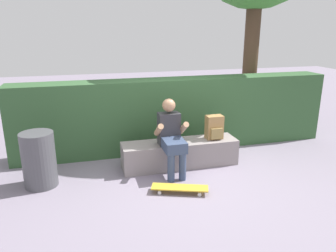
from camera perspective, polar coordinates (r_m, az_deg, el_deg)
ground_plane at (r=5.27m, az=3.30°, el=-8.48°), size 24.00×24.00×0.00m
bench_main at (r=5.52m, az=2.08°, el=-4.79°), size 1.93×0.48×0.43m
person_skater at (r=5.13m, az=0.57°, el=-1.55°), size 0.49×0.62×1.18m
skateboard_near_person at (r=4.72m, az=2.07°, el=-10.69°), size 0.82×0.47×0.09m
backpack_on_bench at (r=5.58m, az=8.06°, el=-0.28°), size 0.28×0.23×0.40m
hedge_row at (r=6.21m, az=1.55°, el=2.13°), size 5.94×0.54×1.34m
trash_bin at (r=5.13m, az=-21.51°, el=-5.47°), size 0.48×0.48×0.82m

